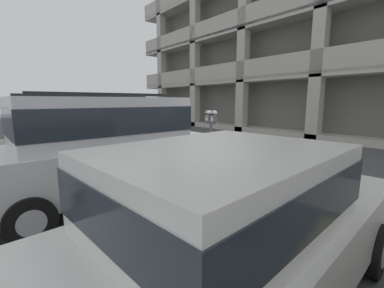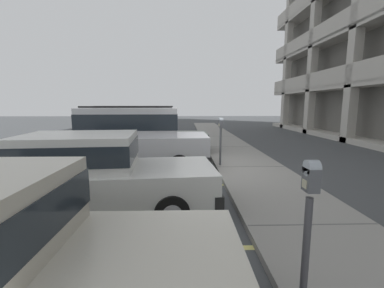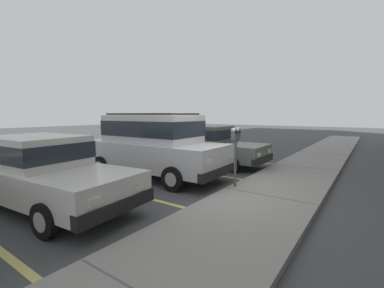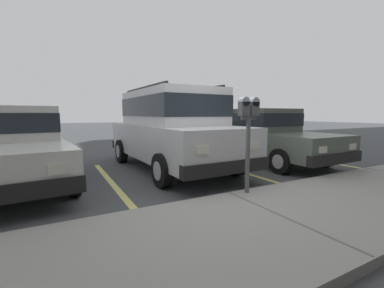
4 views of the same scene
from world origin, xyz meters
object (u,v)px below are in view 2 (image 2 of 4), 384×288
Objects in this scene: parking_meter_near at (221,130)px; parking_meter_far at (309,212)px; silver_suv at (132,136)px; dark_hatchback at (91,172)px; red_sedan at (153,135)px.

parking_meter_far is at bearing -0.05° from parking_meter_near.
parking_meter_far is at bearing 23.99° from silver_suv.
parking_meter_near is at bearing 134.60° from dark_hatchback.
silver_suv is at bearing -6.41° from red_sedan.
red_sedan is 6.16m from dark_hatchback.
dark_hatchback is at bearing -130.69° from parking_meter_far.
parking_meter_far reaches higher than red_sedan.
red_sedan is 2.91× the size of parking_meter_near.
red_sedan is at bearing 171.04° from dark_hatchback.
parking_meter_near reaches higher than parking_meter_far.
parking_meter_near is 1.06× the size of parking_meter_far.
dark_hatchback is 3.84m from parking_meter_far.
silver_suv is at bearing -88.04° from parking_meter_near.
parking_meter_far is (2.50, 2.91, 0.26)m from dark_hatchback.
silver_suv is 1.08× the size of red_sedan.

